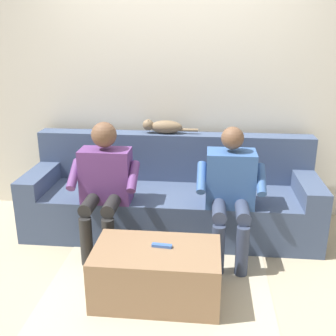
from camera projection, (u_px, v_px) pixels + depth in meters
The scene contains 9 objects.
ground_plane at pixel (162, 271), 3.15m from camera, with size 8.00×8.00×0.00m, color tan.
back_wall at pixel (176, 77), 3.87m from camera, with size 5.43×0.06×2.73m, color beige.
couch at pixel (171, 198), 3.77m from camera, with size 2.62×0.82×0.86m.
coffee_table at pixel (157, 273), 2.79m from camera, with size 0.86×0.51×0.38m.
person_left_seated at pixel (231, 186), 3.24m from camera, with size 0.55×0.59×1.07m.
person_right_seated at pixel (104, 181), 3.32m from camera, with size 0.57×0.52×1.09m.
cat_on_backrest at pixel (163, 127), 3.82m from camera, with size 0.53×0.13×0.14m.
remote_blue at pixel (162, 246), 2.75m from camera, with size 0.14×0.03×0.02m, color #3860B7.
floor_rug at pixel (159, 287), 2.95m from camera, with size 1.61×1.52×0.01m, color #B7AD93.
Camera 1 is at (-0.32, 3.31, 1.77)m, focal length 43.11 mm.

